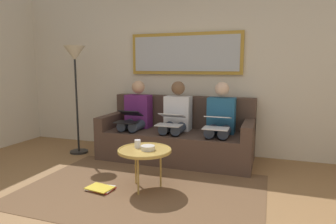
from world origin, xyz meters
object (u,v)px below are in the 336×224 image
Objects in this scene: bowl at (148,148)px; person_right at (136,116)px; laptop_white at (217,122)px; laptop_silver at (171,120)px; couch at (177,137)px; coffee_table at (145,151)px; person_middle at (176,118)px; standing_lamp at (75,65)px; framed_mirror at (185,54)px; magazine_stack at (100,188)px; laptop_black at (129,117)px; cup at (138,144)px; person_left at (220,121)px.

person_right is (0.69, -1.16, 0.14)m from bowl.
laptop_silver is (0.64, -0.00, -0.01)m from laptop_white.
couch is 5.86× the size of laptop_white.
coffee_table is 0.52× the size of person_middle.
laptop_white is at bearing 178.88° from standing_lamp.
couch is 1.30m from framed_mirror.
coffee_table reaches higher than magazine_stack.
person_right reaches higher than magazine_stack.
laptop_black is at bearing 19.95° from person_middle.
bowl reaches higher than coffee_table.
bowl is 1.10m from laptop_white.
framed_mirror is 19.67× the size of cup.
framed_mirror is 11.63× the size of bowl.
bowl is 1.16m from laptop_black.
standing_lamp is at bearing -1.49° from laptop_silver.
cup is at bearing -22.68° from coffee_table.
person_left reaches higher than magazine_stack.
bowl reaches higher than magazine_stack.
laptop_white is (-0.64, 0.31, 0.32)m from couch.
laptop_white is at bearing -122.81° from bowl.
person_left reaches higher than coffee_table.
couch is 1.24m from bowl.
person_left is at bearing -90.00° from laptop_white.
framed_mirror is at bearing -157.07° from standing_lamp.
bowl is (-0.05, 1.23, 0.16)m from couch.
laptop_white is 0.68m from person_middle.
person_middle is at bearing -172.69° from standing_lamp.
laptop_silver is (0.00, 0.70, -0.92)m from framed_mirror.
couch reaches higher than magazine_stack.
standing_lamp is (1.55, -0.04, 0.74)m from laptop_silver.
person_right is at bearing 35.53° from framed_mirror.
person_middle is (0.64, -0.24, -0.03)m from laptop_white.
coffee_table is at bearing 90.35° from person_middle.
framed_mirror reaches higher than bowl.
coffee_table is at bearing 157.32° from cup.
cup is at bearing 148.03° from standing_lamp.
laptop_white reaches higher than cup.
couch is at bearing -90.00° from laptop_silver.
bowl is at bearing 57.19° from laptop_white.
person_right is at bearing -10.69° from laptop_white.
person_left is at bearing -174.81° from standing_lamp.
framed_mirror reaches higher than cup.
person_left and person_middle have the same top height.
couch is 1.90m from standing_lamp.
person_middle is 0.69× the size of standing_lamp.
laptop_silver is at bearing 178.51° from standing_lamp.
magazine_stack is (0.44, 1.42, -0.29)m from couch.
framed_mirror is 1.32m from laptop_black.
magazine_stack is at bearing 100.04° from laptop_black.
magazine_stack is (0.44, 1.35, -0.59)m from person_middle.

